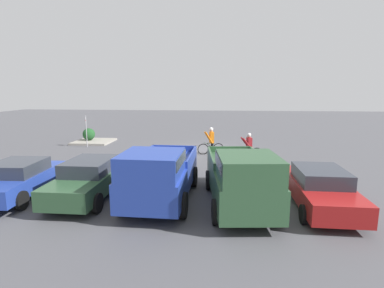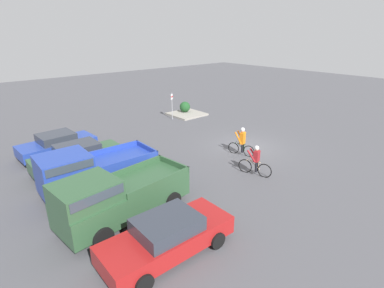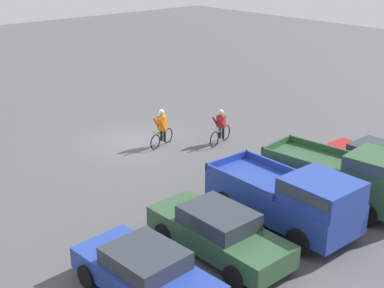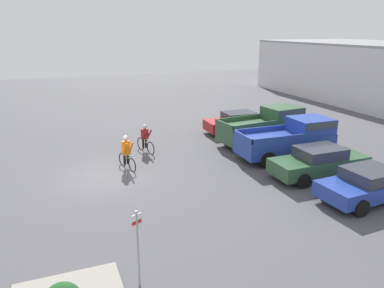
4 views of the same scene
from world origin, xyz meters
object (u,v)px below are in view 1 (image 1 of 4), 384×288
object	(u,v)px
sedan_0	(320,188)
cyclist_1	(249,147)
sedan_1	(91,178)
cyclist_0	(211,141)
sedan_2	(19,178)
pickup_truck_0	(241,178)
pickup_truck_1	(160,174)
fire_lane_sign	(86,128)
shrub	(89,134)

from	to	relation	value
sedan_0	cyclist_1	world-z (taller)	cyclist_1
sedan_1	cyclist_0	xyz separation A→B (m)	(-4.37, -8.19, 0.13)
sedan_2	cyclist_1	bearing A→B (deg)	-143.90
pickup_truck_0	cyclist_0	bearing A→B (deg)	-81.81
pickup_truck_1	sedan_0	bearing A→B (deg)	-178.31
sedan_2	cyclist_0	world-z (taller)	cyclist_0
pickup_truck_0	sedan_0	bearing A→B (deg)	-171.91
sedan_0	sedan_2	world-z (taller)	sedan_0
sedan_1	cyclist_1	world-z (taller)	cyclist_1
fire_lane_sign	cyclist_0	bearing A→B (deg)	169.97
cyclist_1	sedan_2	bearing A→B (deg)	36.10
cyclist_0	sedan_2	bearing A→B (deg)	49.45
fire_lane_sign	shrub	world-z (taller)	fire_lane_sign
sedan_2	shrub	size ratio (longest dim) A/B	4.62
sedan_0	sedan_2	size ratio (longest dim) A/B	1.05
pickup_truck_0	shrub	xyz separation A→B (m)	(10.97, -12.45, -0.48)
pickup_truck_1	cyclist_1	world-z (taller)	pickup_truck_1
sedan_1	sedan_2	xyz separation A→B (m)	(2.80, 0.19, -0.04)
sedan_2	shrub	bearing A→B (deg)	-78.05
cyclist_0	cyclist_1	distance (m)	2.70
sedan_0	fire_lane_sign	world-z (taller)	fire_lane_sign
sedan_0	pickup_truck_0	world-z (taller)	pickup_truck_0
pickup_truck_1	sedan_1	distance (m)	2.85
sedan_0	pickup_truck_1	distance (m)	5.63
pickup_truck_1	sedan_1	xyz separation A→B (m)	(2.79, -0.45, -0.36)
fire_lane_sign	shrub	distance (m)	2.26
shrub	pickup_truck_1	bearing A→B (deg)	123.61
pickup_truck_1	fire_lane_sign	distance (m)	12.61
pickup_truck_1	sedan_1	bearing A→B (deg)	-9.08
shrub	pickup_truck_0	bearing A→B (deg)	131.40
sedan_2	shrub	world-z (taller)	sedan_2
sedan_0	shrub	xyz separation A→B (m)	(13.73, -12.05, -0.07)
sedan_0	sedan_2	distance (m)	11.20
sedan_2	shrub	distance (m)	12.23
sedan_0	cyclist_0	world-z (taller)	cyclist_0
sedan_1	pickup_truck_0	bearing A→B (deg)	173.20
cyclist_1	sedan_1	bearing A→B (deg)	45.30
cyclist_0	shrub	bearing A→B (deg)	-20.30
pickup_truck_0	shrub	world-z (taller)	pickup_truck_0
pickup_truck_1	fire_lane_sign	world-z (taller)	fire_lane_sign
pickup_truck_1	cyclist_0	distance (m)	8.78
pickup_truck_0	cyclist_1	bearing A→B (deg)	-97.35
pickup_truck_0	pickup_truck_1	size ratio (longest dim) A/B	1.05
pickup_truck_0	shrub	size ratio (longest dim) A/B	5.76
sedan_0	sedan_1	world-z (taller)	sedan_1
sedan_2	shrub	xyz separation A→B (m)	(2.53, -11.96, -0.08)
cyclist_0	fire_lane_sign	distance (m)	9.11
pickup_truck_0	cyclist_0	world-z (taller)	pickup_truck_0
pickup_truck_1	cyclist_1	size ratio (longest dim) A/B	2.95
cyclist_1	fire_lane_sign	bearing A→B (deg)	-15.58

